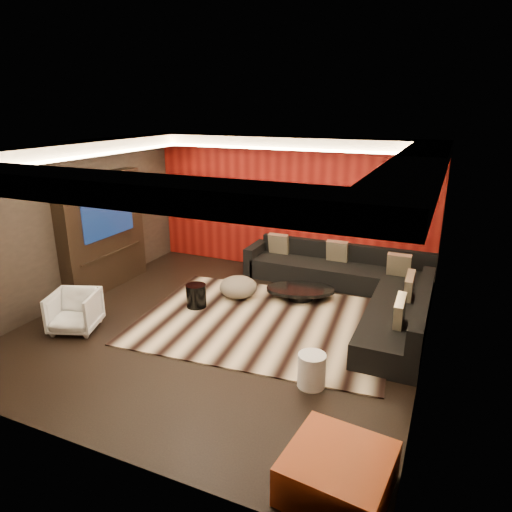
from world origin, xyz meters
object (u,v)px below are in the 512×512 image
at_px(coffee_table, 300,293).
at_px(orange_ottoman, 338,473).
at_px(white_side_table, 312,370).
at_px(sectional_sofa, 357,287).
at_px(drum_stool, 196,296).
at_px(armchair, 75,311).

bearing_deg(coffee_table, orange_ottoman, -67.10).
bearing_deg(coffee_table, white_side_table, -68.61).
bearing_deg(coffee_table, sectional_sofa, 20.71).
distance_m(coffee_table, drum_stool, 1.89).
relative_size(drum_stool, white_side_table, 0.92).
bearing_deg(sectional_sofa, white_side_table, -89.36).
bearing_deg(drum_stool, coffee_table, 34.35).
bearing_deg(sectional_sofa, armchair, -142.69).
xyz_separation_m(coffee_table, orange_ottoman, (1.69, -4.01, 0.08)).
distance_m(coffee_table, white_side_table, 2.69).
bearing_deg(drum_stool, orange_ottoman, -42.18).
height_order(armchair, sectional_sofa, sectional_sofa).
height_order(coffee_table, orange_ottoman, orange_ottoman).
height_order(white_side_table, armchair, armchair).
distance_m(orange_ottoman, sectional_sofa, 4.43).
distance_m(white_side_table, sectional_sofa, 2.86).
height_order(drum_stool, orange_ottoman, drum_stool).
height_order(white_side_table, orange_ottoman, white_side_table).
height_order(drum_stool, white_side_table, white_side_table).
bearing_deg(white_side_table, orange_ottoman, -64.64).
xyz_separation_m(drum_stool, sectional_sofa, (2.50, 1.42, 0.04)).
bearing_deg(sectional_sofa, drum_stool, -150.42).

